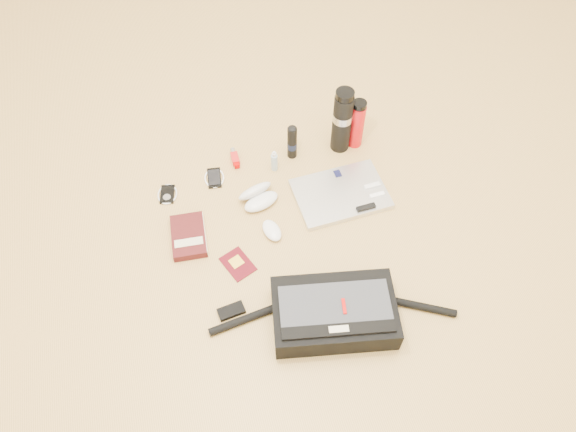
{
  "coord_description": "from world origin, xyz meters",
  "views": [
    {
      "loc": [
        -0.34,
        -1.02,
        1.75
      ],
      "look_at": [
        -0.03,
        0.12,
        0.06
      ],
      "focal_mm": 35.0,
      "sensor_mm": 36.0,
      "label": 1
    }
  ],
  "objects_px": {
    "laptop": "(341,194)",
    "thermos_red": "(357,124)",
    "thermos_black": "(342,120)",
    "messenger_bag": "(333,313)",
    "book": "(189,236)"
  },
  "relations": [
    {
      "from": "laptop",
      "to": "thermos_red",
      "type": "height_order",
      "value": "thermos_red"
    },
    {
      "from": "messenger_bag",
      "to": "book",
      "type": "height_order",
      "value": "messenger_bag"
    },
    {
      "from": "book",
      "to": "thermos_red",
      "type": "distance_m",
      "value": 0.81
    },
    {
      "from": "laptop",
      "to": "thermos_red",
      "type": "bearing_deg",
      "value": 57.63
    },
    {
      "from": "book",
      "to": "laptop",
      "type": "bearing_deg",
      "value": 8.45
    },
    {
      "from": "laptop",
      "to": "thermos_black",
      "type": "bearing_deg",
      "value": 70.31
    },
    {
      "from": "thermos_black",
      "to": "messenger_bag",
      "type": "bearing_deg",
      "value": -110.23
    },
    {
      "from": "thermos_black",
      "to": "thermos_red",
      "type": "distance_m",
      "value": 0.08
    },
    {
      "from": "messenger_bag",
      "to": "thermos_red",
      "type": "xyz_separation_m",
      "value": [
        0.34,
        0.74,
        0.06
      ]
    },
    {
      "from": "laptop",
      "to": "book",
      "type": "xyz_separation_m",
      "value": [
        -0.6,
        -0.04,
        0.0
      ]
    },
    {
      "from": "laptop",
      "to": "thermos_black",
      "type": "relative_size",
      "value": 1.2
    },
    {
      "from": "laptop",
      "to": "thermos_red",
      "type": "relative_size",
      "value": 1.57
    },
    {
      "from": "thermos_red",
      "to": "book",
      "type": "bearing_deg",
      "value": -159.0
    },
    {
      "from": "laptop",
      "to": "book",
      "type": "bearing_deg",
      "value": -178.74
    },
    {
      "from": "messenger_bag",
      "to": "thermos_red",
      "type": "height_order",
      "value": "thermos_red"
    }
  ]
}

